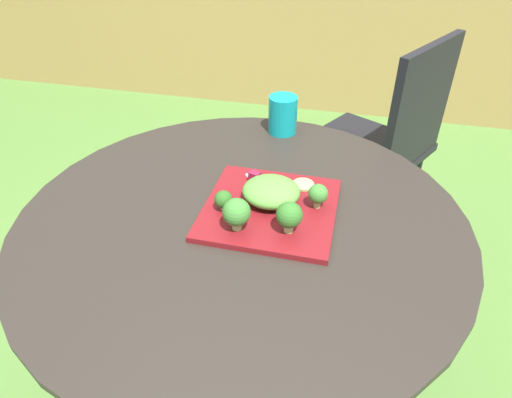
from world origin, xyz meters
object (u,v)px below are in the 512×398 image
(fork, at_px, (265,193))
(drinking_glass, at_px, (283,117))
(salad_plate, at_px, (270,209))
(patio_chair, at_px, (386,135))

(fork, bearing_deg, drinking_glass, 94.38)
(salad_plate, bearing_deg, patio_chair, 70.88)
(patio_chair, xyz_separation_m, salad_plate, (-0.28, -0.82, 0.20))
(drinking_glass, bearing_deg, patio_chair, 52.11)
(patio_chair, bearing_deg, drinking_glass, -127.89)
(salad_plate, distance_m, drinking_glass, 0.40)
(drinking_glass, xyz_separation_m, fork, (0.03, -0.35, -0.03))
(salad_plate, height_order, fork, fork)
(salad_plate, bearing_deg, drinking_glass, 96.93)
(patio_chair, relative_size, fork, 7.23)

